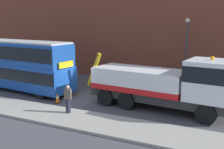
{
  "coord_description": "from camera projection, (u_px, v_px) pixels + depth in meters",
  "views": [
    {
      "loc": [
        10.49,
        -16.8,
        5.6
      ],
      "look_at": [
        2.3,
        -0.11,
        2.0
      ],
      "focal_mm": 44.24,
      "sensor_mm": 36.0,
      "label": 1
    }
  ],
  "objects": [
    {
      "name": "traffic_cone_near_bus",
      "position": [
        57.0,
        98.0,
        19.12
      ],
      "size": [
        0.36,
        0.36,
        0.72
      ],
      "color": "orange",
      "rests_on": "ground_plane"
    },
    {
      "name": "pedestrian_bystander",
      "position": [
        68.0,
        99.0,
        16.56
      ],
      "size": [
        0.46,
        0.37,
        1.71
      ],
      "rotation": [
        0.0,
        0.0,
        1.87
      ],
      "color": "#232333",
      "rests_on": "near_kerb"
    },
    {
      "name": "street_lamp",
      "position": [
        186.0,
        48.0,
        22.62
      ],
      "size": [
        0.36,
        0.36,
        5.83
      ],
      "color": "#38383D",
      "rests_on": "ground_plane"
    },
    {
      "name": "near_kerb",
      "position": [
        48.0,
        114.0,
        16.69
      ],
      "size": [
        60.0,
        2.8,
        0.15
      ],
      "primitive_type": "cube",
      "color": "gray",
      "rests_on": "ground_plane"
    },
    {
      "name": "double_decker_bus",
      "position": [
        15.0,
        63.0,
        22.73
      ],
      "size": [
        11.2,
        3.63,
        4.06
      ],
      "rotation": [
        0.0,
        0.0,
        -0.1
      ],
      "color": "#19479E",
      "rests_on": "ground_plane"
    },
    {
      "name": "ground_plane",
      "position": [
        85.0,
        98.0,
        20.4
      ],
      "size": [
        120.0,
        120.0,
        0.0
      ],
      "primitive_type": "plane",
      "color": "#424247"
    },
    {
      "name": "recovery_tow_truck",
      "position": [
        166.0,
        83.0,
        17.3
      ],
      "size": [
        10.23,
        3.52,
        3.67
      ],
      "rotation": [
        0.0,
        0.0,
        -0.1
      ],
      "color": "#2D2D2D",
      "rests_on": "ground_plane"
    }
  ]
}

